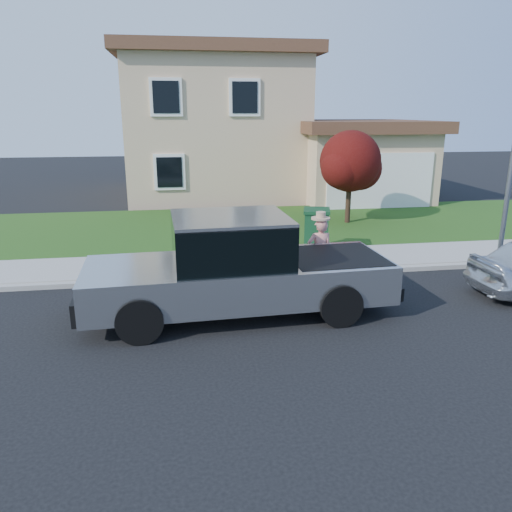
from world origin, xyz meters
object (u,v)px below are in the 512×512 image
(woman, at_px, (319,252))
(trash_bin, at_px, (316,229))
(pickup_truck, at_px, (237,269))
(ornamental_tree, at_px, (351,164))

(woman, relative_size, trash_bin, 1.50)
(pickup_truck, distance_m, trash_bin, 4.90)
(trash_bin, bearing_deg, woman, -88.55)
(woman, distance_m, ornamental_tree, 7.15)
(woman, bearing_deg, pickup_truck, 32.02)
(ornamental_tree, bearing_deg, woman, -114.55)
(ornamental_tree, bearing_deg, pickup_truck, -122.95)
(pickup_truck, height_order, ornamental_tree, ornamental_tree)
(woman, height_order, trash_bin, woman)
(pickup_truck, bearing_deg, trash_bin, 52.82)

